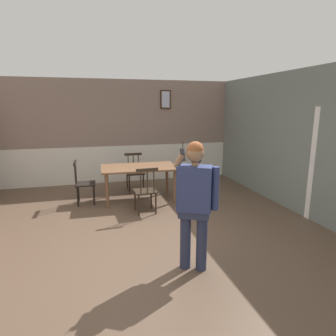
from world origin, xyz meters
TOP-DOWN VIEW (x-y plane):
  - ground_plane at (0.00, 0.00)m, footprint 8.28×8.28m
  - room_back_partition at (0.00, 3.77)m, footprint 6.48×0.17m
  - room_right_partition at (3.24, 0.00)m, footprint 0.13×7.52m
  - dining_table at (0.28, 1.97)m, footprint 1.70×1.03m
  - chair_near_window at (-0.94, 2.01)m, footprint 0.43×0.43m
  - chair_by_doorway at (0.25, 1.10)m, footprint 0.45×0.45m
  - chair_at_table_head at (0.30, 2.84)m, footprint 0.46×0.46m
  - chair_opposite_corner at (1.50, 1.93)m, footprint 0.43×0.43m
  - person_figure at (0.47, -1.07)m, footprint 0.53×0.41m

SIDE VIEW (x-z plane):
  - ground_plane at x=0.00m, z-range 0.00..0.00m
  - chair_at_table_head at x=0.30m, z-range 0.00..0.91m
  - chair_opposite_corner at x=1.50m, z-range 0.00..0.91m
  - chair_by_doorway at x=0.25m, z-range -0.01..0.94m
  - chair_near_window at x=-0.94m, z-range -0.01..0.94m
  - dining_table at x=0.28m, z-range 0.30..1.07m
  - person_figure at x=0.47m, z-range 0.13..1.83m
  - room_back_partition at x=0.00m, z-range -0.05..2.76m
  - room_right_partition at x=3.24m, z-range 0.00..2.81m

